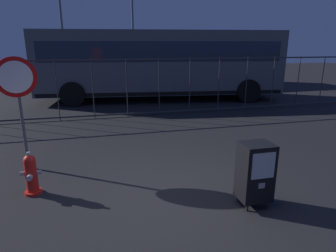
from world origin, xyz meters
name	(u,v)px	position (x,y,z in m)	size (l,w,h in m)	color
ground_plane	(168,200)	(0.00, 0.00, 0.00)	(60.00, 60.00, 0.00)	black
fire_hydrant	(31,174)	(-2.16, 0.76, 0.35)	(0.33, 0.32, 0.75)	red
newspaper_box_primary	(255,172)	(1.26, -0.47, 0.57)	(0.48, 0.42, 1.02)	black
stop_sign	(18,90)	(-2.46, 1.90, 1.60)	(0.71, 0.31, 2.23)	#4C4F54
fence_barrier	(127,88)	(0.00, 5.80, 1.02)	(18.03, 0.04, 2.00)	#2D2D33
bus_near	(160,61)	(1.85, 8.80, 1.71)	(10.74, 3.85, 3.00)	#4C5156
bus_far	(166,57)	(3.24, 13.47, 1.71)	(10.57, 3.03, 3.00)	#19519E
street_light_near_left	(132,17)	(1.50, 15.35, 4.10)	(0.32, 0.32, 7.08)	#4C4F54
street_light_near_right	(60,3)	(-2.80, 15.53, 4.80)	(0.32, 0.32, 8.44)	#4C4F54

